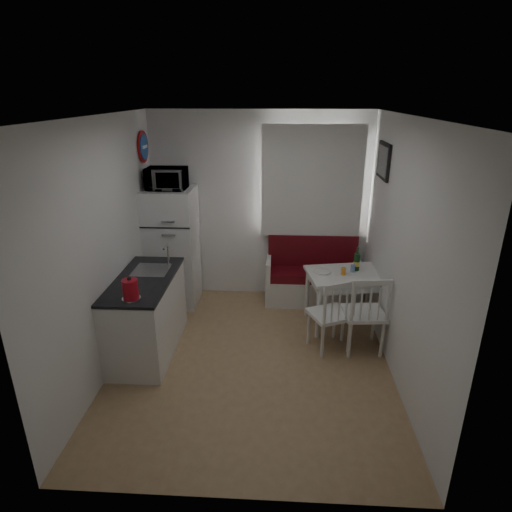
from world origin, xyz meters
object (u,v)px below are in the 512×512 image
at_px(kettle, 130,289).
at_px(chair_left, 331,308).
at_px(microwave, 167,179).
at_px(chair_right, 366,307).
at_px(dining_table, 346,279).
at_px(bench, 312,281).
at_px(kitchen_counter, 147,314).
at_px(fridge, 173,247).
at_px(wine_bottle, 357,259).

bearing_deg(kettle, chair_left, 16.31).
bearing_deg(microwave, chair_right, -25.15).
bearing_deg(chair_left, dining_table, 44.95).
bearing_deg(microwave, dining_table, -11.60).
height_order(microwave, kettle, microwave).
relative_size(bench, chair_left, 2.35).
xyz_separation_m(bench, microwave, (-1.93, -0.16, 1.46)).
xyz_separation_m(kitchen_counter, microwave, (0.02, 1.19, 1.31)).
bearing_deg(fridge, kitchen_counter, -90.90).
bearing_deg(dining_table, fridge, 156.50).
distance_m(chair_left, kettle, 2.15).
height_order(chair_left, wine_bottle, wine_bottle).
distance_m(chair_right, fridge, 2.72).
height_order(bench, chair_left, bench).
bearing_deg(bench, fridge, -176.73).
bearing_deg(chair_right, microwave, 149.78).
bearing_deg(chair_left, bench, 70.71).
relative_size(chair_right, microwave, 1.02).
height_order(kitchen_counter, wine_bottle, kitchen_counter).
xyz_separation_m(microwave, wine_bottle, (2.43, -0.37, -0.90)).
bearing_deg(chair_left, fridge, 125.55).
bearing_deg(fridge, dining_table, -12.79).
distance_m(bench, fridge, 2.00).
relative_size(dining_table, chair_right, 2.04).
relative_size(kitchen_counter, fridge, 0.81).
bearing_deg(chair_right, kettle, -171.36).
relative_size(bench, fridge, 0.81).
bearing_deg(wine_bottle, bench, 133.00).
relative_size(bench, microwave, 2.59).
bearing_deg(wine_bottle, kettle, -150.57).
distance_m(dining_table, fridge, 2.37).
height_order(bench, fridge, fridge).
xyz_separation_m(kettle, wine_bottle, (2.40, 1.35, -0.16)).
bearing_deg(microwave, chair_left, -28.99).
height_order(dining_table, microwave, microwave).
height_order(bench, chair_right, chair_right).
relative_size(kitchen_counter, kettle, 5.43).
height_order(fridge, wine_bottle, fridge).
xyz_separation_m(chair_right, kettle, (-2.40, -0.59, 0.43)).
bearing_deg(microwave, wine_bottle, -8.70).
bearing_deg(bench, kettle, -135.26).
height_order(bench, microwave, microwave).
height_order(bench, wine_bottle, wine_bottle).
bearing_deg(kettle, kitchen_counter, 95.32).
relative_size(bench, dining_table, 1.25).
xyz_separation_m(bench, wine_bottle, (0.50, -0.53, 0.55)).
distance_m(kitchen_counter, fridge, 1.29).
xyz_separation_m(kitchen_counter, wine_bottle, (2.45, 0.82, 0.41)).
bearing_deg(bench, dining_table, -59.95).
distance_m(kitchen_counter, microwave, 1.77).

